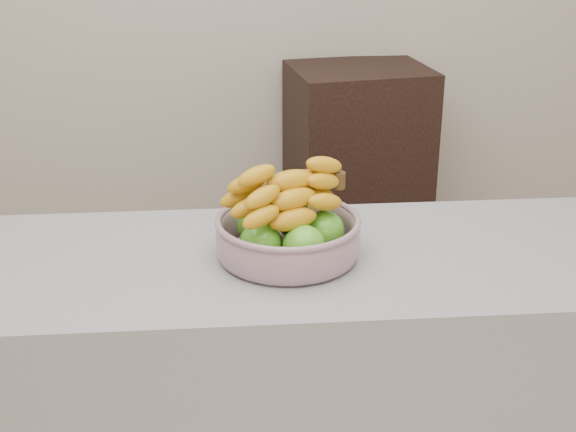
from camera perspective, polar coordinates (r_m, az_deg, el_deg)
The scene contains 3 objects.
counter at distance 2.06m, azimuth -4.00°, elevation -14.36°, with size 2.00×0.60×0.90m, color gray.
cabinet at distance 3.45m, azimuth 4.88°, elevation 2.47°, with size 0.55×0.44×0.99m, color black.
fruit_bowl at distance 1.80m, azimuth -0.01°, elevation -1.04°, with size 0.33×0.33×0.21m.
Camera 1 is at (0.00, -1.41, 1.70)m, focal length 50.00 mm.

